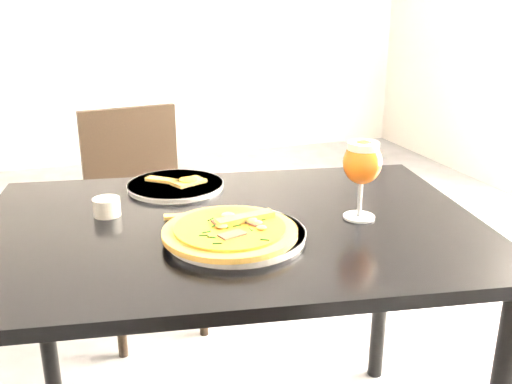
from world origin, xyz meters
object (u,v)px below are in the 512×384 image
object	(u,v)px
beer_glass	(362,163)
chair_far	(141,211)
pizza	(230,230)
dining_table	(232,256)

from	to	relation	value
beer_glass	chair_far	bearing A→B (deg)	113.35
chair_far	pizza	size ratio (longest dim) A/B	2.86
dining_table	pizza	size ratio (longest dim) A/B	4.40
pizza	beer_glass	distance (m)	0.36
pizza	chair_far	bearing A→B (deg)	94.35
dining_table	pizza	xyz separation A→B (m)	(-0.03, -0.10, 0.12)
dining_table	chair_far	xyz separation A→B (m)	(-0.11, 0.88, -0.19)
pizza	beer_glass	world-z (taller)	beer_glass
dining_table	chair_far	size ratio (longest dim) A/B	1.54
chair_far	pizza	bearing A→B (deg)	-92.83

